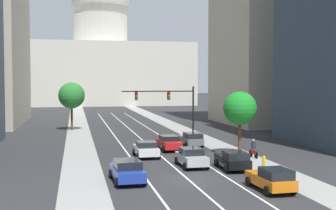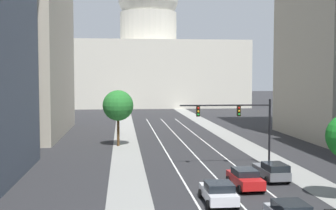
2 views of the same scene
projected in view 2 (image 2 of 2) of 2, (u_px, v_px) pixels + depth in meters
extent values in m
plane|color=#2B2B2D|center=(181.00, 140.00, 58.94)|extent=(400.00, 400.00, 0.00)
cube|color=gray|center=(126.00, 147.00, 53.21)|extent=(3.15, 130.00, 0.01)
cube|color=gray|center=(244.00, 145.00, 54.75)|extent=(3.15, 130.00, 0.01)
cube|color=white|center=(172.00, 162.00, 43.75)|extent=(0.16, 90.00, 0.01)
cube|color=white|center=(201.00, 161.00, 44.05)|extent=(0.16, 90.00, 0.01)
cube|color=white|center=(229.00, 161.00, 44.35)|extent=(0.16, 90.00, 0.01)
cube|color=beige|center=(149.00, 74.00, 128.37)|extent=(54.38, 26.23, 18.44)
cylinder|color=beige|center=(148.00, 28.00, 127.51)|extent=(16.35, 16.35, 8.62)
cube|color=slate|center=(271.00, 172.00, 36.15)|extent=(1.93, 4.40, 0.68)
cube|color=black|center=(275.00, 167.00, 35.14)|extent=(1.70, 2.32, 0.53)
cylinder|color=black|center=(254.00, 172.00, 37.49)|extent=(0.25, 0.65, 0.64)
cylinder|color=black|center=(274.00, 172.00, 37.75)|extent=(0.25, 0.65, 0.64)
cylinder|color=black|center=(267.00, 180.00, 34.59)|extent=(0.25, 0.65, 0.64)
cylinder|color=black|center=(288.00, 180.00, 34.84)|extent=(0.25, 0.65, 0.64)
cube|color=red|center=(245.00, 180.00, 33.33)|extent=(1.92, 4.39, 0.69)
cube|color=black|center=(245.00, 172.00, 33.34)|extent=(1.69, 2.18, 0.48)
cylinder|color=black|center=(228.00, 180.00, 34.67)|extent=(0.25, 0.65, 0.64)
cylinder|color=black|center=(250.00, 179.00, 34.93)|extent=(0.25, 0.65, 0.64)
cylinder|color=black|center=(240.00, 189.00, 31.77)|extent=(0.25, 0.65, 0.64)
cylinder|color=black|center=(263.00, 189.00, 32.02)|extent=(0.25, 0.65, 0.64)
cube|color=black|center=(291.00, 207.00, 24.23)|extent=(1.70, 2.00, 0.54)
cube|color=silver|center=(218.00, 194.00, 29.34)|extent=(1.89, 4.10, 0.66)
cube|color=black|center=(219.00, 186.00, 29.03)|extent=(1.74, 1.91, 0.50)
cylinder|color=black|center=(201.00, 194.00, 30.65)|extent=(0.22, 0.64, 0.64)
cylinder|color=black|center=(227.00, 193.00, 30.84)|extent=(0.22, 0.64, 0.64)
cylinder|color=black|center=(208.00, 205.00, 27.88)|extent=(0.22, 0.64, 0.64)
cylinder|color=black|center=(237.00, 204.00, 28.08)|extent=(0.22, 0.64, 0.64)
cylinder|color=black|center=(269.00, 133.00, 41.58)|extent=(0.20, 0.20, 6.38)
cylinder|color=black|center=(225.00, 105.00, 40.96)|extent=(8.59, 0.14, 0.14)
cube|color=black|center=(239.00, 111.00, 41.13)|extent=(0.32, 0.28, 0.96)
sphere|color=red|center=(239.00, 108.00, 40.96)|extent=(0.20, 0.20, 0.20)
sphere|color=orange|center=(239.00, 111.00, 40.98)|extent=(0.20, 0.20, 0.20)
sphere|color=green|center=(239.00, 114.00, 41.00)|extent=(0.20, 0.20, 0.20)
cube|color=black|center=(198.00, 111.00, 40.73)|extent=(0.32, 0.28, 0.96)
sphere|color=red|center=(198.00, 108.00, 40.56)|extent=(0.20, 0.20, 0.20)
sphere|color=orange|center=(198.00, 111.00, 40.58)|extent=(0.20, 0.20, 0.20)
sphere|color=green|center=(198.00, 115.00, 40.60)|extent=(0.20, 0.20, 0.20)
cylinder|color=#51381E|center=(118.00, 131.00, 53.78)|extent=(0.32, 0.32, 3.67)
sphere|color=#28782E|center=(118.00, 105.00, 53.58)|extent=(3.76, 3.76, 3.76)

